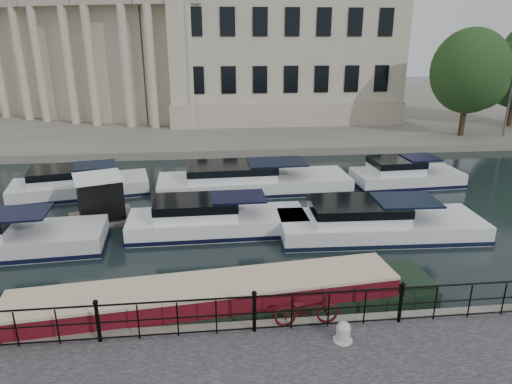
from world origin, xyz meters
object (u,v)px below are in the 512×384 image
(bicycle, at_px, (306,309))
(harbour_hut, at_px, (100,200))
(narrowboat, at_px, (209,308))
(mooring_bollard, at_px, (343,332))

(bicycle, relative_size, harbour_hut, 0.52)
(bicycle, bearing_deg, harbour_hut, 35.96)
(harbour_hut, bearing_deg, narrowboat, -78.73)
(narrowboat, bearing_deg, harbour_hut, 114.27)
(mooring_bollard, relative_size, narrowboat, 0.04)
(mooring_bollard, bearing_deg, narrowboat, 147.92)
(bicycle, xyz_separation_m, mooring_bollard, (0.80, -0.81, -0.20))
(narrowboat, xyz_separation_m, harbour_hut, (-4.79, 8.26, 0.59))
(bicycle, xyz_separation_m, narrowboat, (-2.63, 1.34, -0.65))
(narrowboat, bearing_deg, bicycle, -32.90)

